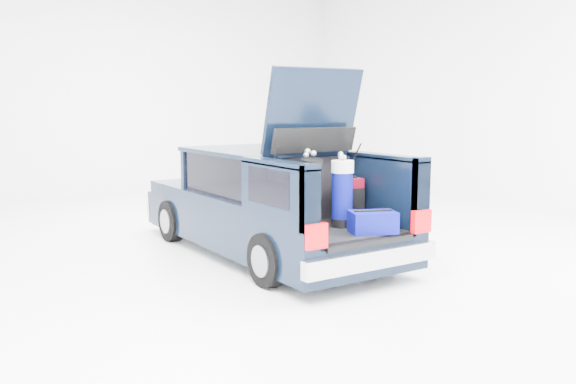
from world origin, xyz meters
TOP-DOWN VIEW (x-y plane):
  - ground at (0.00, 0.00)m, footprint 14.00×14.00m
  - car at (-0.00, 0.11)m, footprint 1.87×4.65m
  - red_suitcase at (0.47, -1.17)m, footprint 0.37×0.28m
  - black_golf_bag at (-0.22, -1.30)m, footprint 0.33×0.42m
  - blue_golf_bag at (0.16, -1.43)m, footprint 0.35×0.35m
  - blue_duffel at (0.24, -1.90)m, footprint 0.60×0.50m

SIDE VIEW (x-z plane):
  - ground at x=0.00m, z-range 0.00..0.00m
  - car at x=0.00m, z-range -0.56..1.91m
  - blue_duffel at x=0.24m, z-range 0.59..0.86m
  - red_suitcase at x=0.47m, z-range 0.58..1.14m
  - blue_golf_bag at x=0.16m, z-range 0.56..1.45m
  - black_golf_bag at x=-0.22m, z-range 0.55..1.48m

